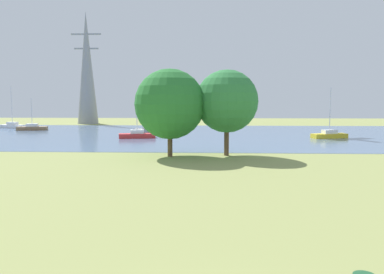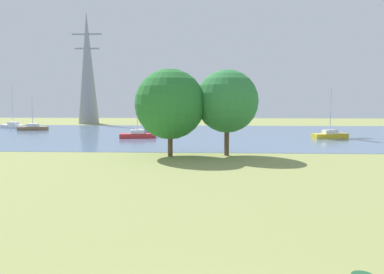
{
  "view_description": "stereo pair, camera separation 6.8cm",
  "coord_description": "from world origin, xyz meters",
  "px_view_note": "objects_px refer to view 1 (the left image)",
  "views": [
    {
      "loc": [
        0.21,
        -6.94,
        5.09
      ],
      "look_at": [
        -1.04,
        21.24,
        2.38
      ],
      "focal_mm": 36.17,
      "sensor_mm": 36.0,
      "label": 1
    },
    {
      "loc": [
        0.28,
        -6.94,
        5.09
      ],
      "look_at": [
        -1.04,
        21.24,
        2.38
      ],
      "focal_mm": 36.17,
      "sensor_mm": 36.0,
      "label": 2
    }
  ],
  "objects_px": {
    "tree_west_far": "(227,101)",
    "sailboat_red": "(137,135)",
    "sailboat_brown": "(32,128)",
    "tree_mid_shore": "(170,104)",
    "sailboat_gray": "(149,130)",
    "electricity_pylon": "(87,68)",
    "sailboat_yellow": "(329,135)",
    "sailboat_white": "(12,126)"
  },
  "relations": [
    {
      "from": "tree_west_far",
      "to": "sailboat_red",
      "type": "bearing_deg",
      "value": 125.58
    },
    {
      "from": "sailboat_brown",
      "to": "tree_mid_shore",
      "type": "relative_size",
      "value": 0.68
    },
    {
      "from": "tree_west_far",
      "to": "sailboat_gray",
      "type": "bearing_deg",
      "value": 114.63
    },
    {
      "from": "sailboat_red",
      "to": "electricity_pylon",
      "type": "relative_size",
      "value": 0.23
    },
    {
      "from": "tree_mid_shore",
      "to": "tree_west_far",
      "type": "relative_size",
      "value": 1.0
    },
    {
      "from": "sailboat_yellow",
      "to": "electricity_pylon",
      "type": "distance_m",
      "value": 53.22
    },
    {
      "from": "sailboat_yellow",
      "to": "electricity_pylon",
      "type": "relative_size",
      "value": 0.28
    },
    {
      "from": "sailboat_yellow",
      "to": "tree_west_far",
      "type": "relative_size",
      "value": 0.85
    },
    {
      "from": "sailboat_red",
      "to": "tree_mid_shore",
      "type": "height_order",
      "value": "tree_mid_shore"
    },
    {
      "from": "sailboat_yellow",
      "to": "tree_mid_shore",
      "type": "distance_m",
      "value": 26.66
    },
    {
      "from": "sailboat_yellow",
      "to": "sailboat_red",
      "type": "bearing_deg",
      "value": -177.68
    },
    {
      "from": "tree_mid_shore",
      "to": "electricity_pylon",
      "type": "bearing_deg",
      "value": 115.31
    },
    {
      "from": "tree_mid_shore",
      "to": "electricity_pylon",
      "type": "relative_size",
      "value": 0.33
    },
    {
      "from": "sailboat_white",
      "to": "sailboat_gray",
      "type": "bearing_deg",
      "value": -19.27
    },
    {
      "from": "sailboat_brown",
      "to": "electricity_pylon",
      "type": "bearing_deg",
      "value": 78.91
    },
    {
      "from": "sailboat_yellow",
      "to": "tree_mid_shore",
      "type": "xyz_separation_m",
      "value": [
        -19.58,
        -17.58,
        4.26
      ]
    },
    {
      "from": "sailboat_yellow",
      "to": "tree_west_far",
      "type": "distance_m",
      "value": 22.58
    },
    {
      "from": "sailboat_yellow",
      "to": "sailboat_brown",
      "type": "xyz_separation_m",
      "value": [
        -45.9,
        11.59,
        -0.01
      ]
    },
    {
      "from": "sailboat_gray",
      "to": "sailboat_brown",
      "type": "bearing_deg",
      "value": 167.36
    },
    {
      "from": "sailboat_gray",
      "to": "sailboat_white",
      "type": "bearing_deg",
      "value": 160.73
    },
    {
      "from": "sailboat_brown",
      "to": "tree_west_far",
      "type": "height_order",
      "value": "tree_west_far"
    },
    {
      "from": "electricity_pylon",
      "to": "tree_west_far",
      "type": "bearing_deg",
      "value": -59.45
    },
    {
      "from": "sailboat_red",
      "to": "sailboat_white",
      "type": "relative_size",
      "value": 0.72
    },
    {
      "from": "tree_west_far",
      "to": "electricity_pylon",
      "type": "distance_m",
      "value": 55.08
    },
    {
      "from": "sailboat_red",
      "to": "electricity_pylon",
      "type": "height_order",
      "value": "electricity_pylon"
    },
    {
      "from": "sailboat_red",
      "to": "tree_west_far",
      "type": "distance_m",
      "value": 19.84
    },
    {
      "from": "sailboat_brown",
      "to": "tree_west_far",
      "type": "relative_size",
      "value": 0.68
    },
    {
      "from": "sailboat_red",
      "to": "sailboat_yellow",
      "type": "relative_size",
      "value": 0.82
    },
    {
      "from": "sailboat_yellow",
      "to": "sailboat_gray",
      "type": "distance_m",
      "value": 26.27
    },
    {
      "from": "sailboat_gray",
      "to": "tree_west_far",
      "type": "relative_size",
      "value": 0.83
    },
    {
      "from": "sailboat_white",
      "to": "sailboat_yellow",
      "type": "bearing_deg",
      "value": -17.4
    },
    {
      "from": "tree_mid_shore",
      "to": "electricity_pylon",
      "type": "height_order",
      "value": "electricity_pylon"
    },
    {
      "from": "tree_mid_shore",
      "to": "tree_west_far",
      "type": "distance_m",
      "value": 5.2
    },
    {
      "from": "sailboat_gray",
      "to": "sailboat_red",
      "type": "bearing_deg",
      "value": -92.58
    },
    {
      "from": "sailboat_gray",
      "to": "tree_west_far",
      "type": "bearing_deg",
      "value": -65.37
    },
    {
      "from": "sailboat_brown",
      "to": "electricity_pylon",
      "type": "relative_size",
      "value": 0.23
    },
    {
      "from": "sailboat_red",
      "to": "tree_mid_shore",
      "type": "bearing_deg",
      "value": -69.74
    },
    {
      "from": "sailboat_brown",
      "to": "tree_mid_shore",
      "type": "xyz_separation_m",
      "value": [
        26.32,
        -29.18,
        4.28
      ]
    },
    {
      "from": "sailboat_white",
      "to": "sailboat_brown",
      "type": "height_order",
      "value": "sailboat_white"
    },
    {
      "from": "sailboat_red",
      "to": "sailboat_brown",
      "type": "distance_m",
      "value": 23.83
    },
    {
      "from": "electricity_pylon",
      "to": "sailboat_gray",
      "type": "bearing_deg",
      "value": -54.09
    },
    {
      "from": "tree_mid_shore",
      "to": "sailboat_yellow",
      "type": "bearing_deg",
      "value": 41.93
    }
  ]
}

